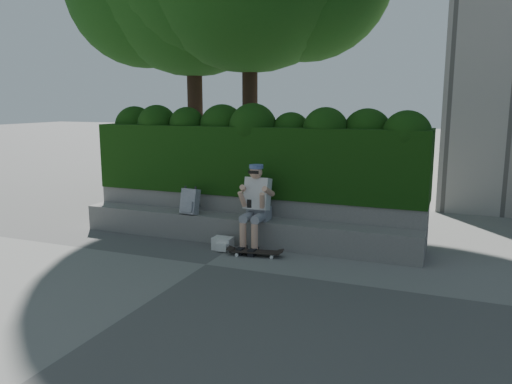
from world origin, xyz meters
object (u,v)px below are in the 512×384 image
at_px(backpack_ground, 223,243).
at_px(person, 256,203).
at_px(backpack_plaid, 190,201).
at_px(skateboard, 255,252).

bearing_deg(backpack_ground, person, 31.76).
height_order(person, backpack_plaid, person).
height_order(backpack_plaid, backpack_ground, backpack_plaid).
bearing_deg(skateboard, backpack_ground, 157.89).
relative_size(person, backpack_plaid, 3.13).
bearing_deg(person, backpack_ground, -148.59).
relative_size(person, skateboard, 1.71).
distance_m(backpack_plaid, backpack_ground, 1.05).
distance_m(skateboard, backpack_ground, 0.63).
distance_m(person, backpack_ground, 0.85).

